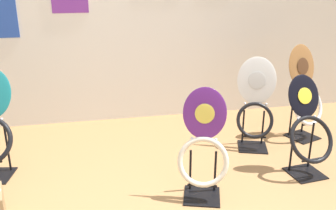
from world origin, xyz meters
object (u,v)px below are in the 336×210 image
object	(u,v)px
toilet_seat_display_purple_note	(203,153)
toilet_seat_display_jazz_black	(308,129)
toilet_seat_display_white_plain	(255,107)
toilet_seat_display_woodgrain	(305,93)

from	to	relation	value
toilet_seat_display_purple_note	toilet_seat_display_jazz_black	xyz separation A→B (m)	(0.98, 0.19, 0.03)
toilet_seat_display_purple_note	toilet_seat_display_white_plain	bearing A→B (deg)	45.28
toilet_seat_display_purple_note	toilet_seat_display_white_plain	xyz separation A→B (m)	(0.75, 0.76, 0.04)
toilet_seat_display_purple_note	toilet_seat_display_woodgrain	world-z (taller)	toilet_seat_display_woodgrain
toilet_seat_display_purple_note	toilet_seat_display_woodgrain	xyz separation A→B (m)	(1.35, 0.90, 0.10)
toilet_seat_display_purple_note	toilet_seat_display_white_plain	world-z (taller)	toilet_seat_display_white_plain
toilet_seat_display_purple_note	toilet_seat_display_woodgrain	bearing A→B (deg)	33.50
toilet_seat_display_woodgrain	toilet_seat_display_jazz_black	size ratio (longest dim) A/B	1.15
toilet_seat_display_woodgrain	toilet_seat_display_jazz_black	bearing A→B (deg)	-118.00
toilet_seat_display_white_plain	toilet_seat_display_jazz_black	distance (m)	0.61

